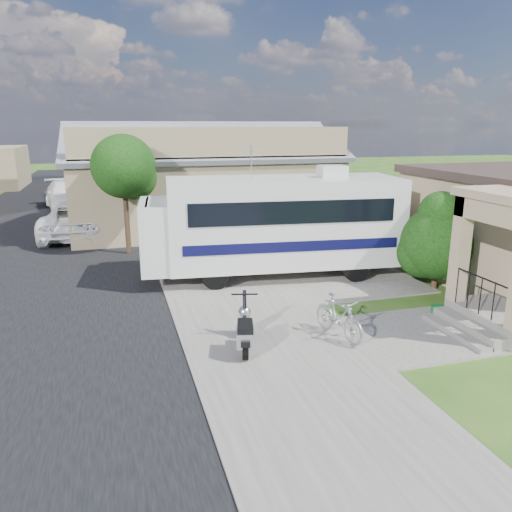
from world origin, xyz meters
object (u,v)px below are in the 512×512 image
object	(u,v)px
bicycle	(339,319)
van	(69,196)
shrub	(439,239)
pickup_truck	(79,218)
garden_hose	(440,311)
motorhome	(274,222)
scooter	(245,331)

from	to	relation	value
bicycle	van	size ratio (longest dim) A/B	0.29
van	shrub	bearing A→B (deg)	-68.96
pickup_truck	garden_hose	size ratio (longest dim) A/B	13.01
pickup_truck	bicycle	bearing A→B (deg)	119.92
motorhome	shrub	distance (m)	5.10
garden_hose	pickup_truck	bearing A→B (deg)	126.71
shrub	van	size ratio (longest dim) A/B	0.52
pickup_truck	van	bearing A→B (deg)	-78.20
motorhome	pickup_truck	bearing A→B (deg)	133.94
pickup_truck	van	world-z (taller)	van
shrub	van	distance (m)	22.06
scooter	pickup_truck	world-z (taller)	pickup_truck
shrub	scooter	world-z (taller)	shrub
bicycle	pickup_truck	distance (m)	15.03
motorhome	shrub	world-z (taller)	motorhome
scooter	garden_hose	xyz separation A→B (m)	(5.53, 0.71, -0.40)
motorhome	pickup_truck	xyz separation A→B (m)	(-6.52, 8.32, -1.00)
bicycle	pickup_truck	bearing A→B (deg)	100.83
bicycle	pickup_truck	world-z (taller)	pickup_truck
shrub	van	xyz separation A→B (m)	(-11.85, 18.59, -0.69)
scooter	pickup_truck	distance (m)	14.25
scooter	garden_hose	world-z (taller)	scooter
scooter	pickup_truck	xyz separation A→B (m)	(-4.11, 13.64, 0.32)
scooter	van	size ratio (longest dim) A/B	0.29
motorhome	van	bearing A→B (deg)	120.86
bicycle	garden_hose	bearing A→B (deg)	-2.53
motorhome	van	distance (m)	17.69
shrub	garden_hose	xyz separation A→B (m)	(-1.26, -2.02, -1.43)
motorhome	scooter	world-z (taller)	motorhome
pickup_truck	garden_hose	distance (m)	16.14
pickup_truck	motorhome	bearing A→B (deg)	132.88
pickup_truck	scooter	bearing A→B (deg)	111.59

